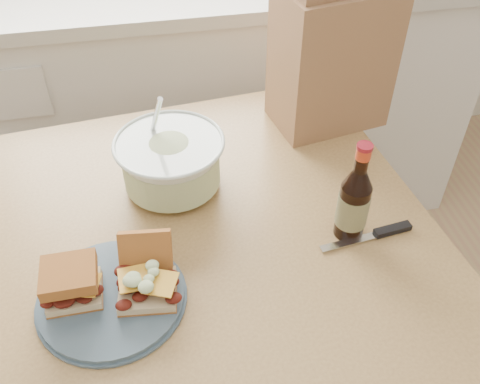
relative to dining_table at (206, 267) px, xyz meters
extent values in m
cube|color=silver|center=(-0.14, 0.97, -0.22)|extent=(2.40, 0.60, 0.90)
cube|color=tan|center=(0.00, 0.00, 0.09)|extent=(1.03, 1.03, 0.04)
cube|color=tan|center=(-0.46, 0.37, -0.30)|extent=(0.07, 0.07, 0.74)
cube|color=tan|center=(0.37, 0.46, -0.30)|extent=(0.07, 0.07, 0.74)
cylinder|color=#455B6F|center=(-0.19, -0.14, 0.12)|extent=(0.26, 0.26, 0.02)
cube|color=beige|center=(-0.25, -0.13, 0.14)|extent=(0.10, 0.09, 0.02)
cube|color=gold|center=(-0.25, -0.13, 0.17)|extent=(0.06, 0.06, 0.00)
cube|color=#A2602A|center=(-0.25, -0.13, 0.19)|extent=(0.10, 0.09, 0.03)
cube|color=beige|center=(-0.12, -0.15, 0.14)|extent=(0.11, 0.10, 0.02)
cube|color=gold|center=(-0.12, -0.15, 0.17)|extent=(0.07, 0.07, 0.00)
cube|color=#A2602A|center=(-0.12, -0.09, 0.17)|extent=(0.10, 0.08, 0.09)
cone|color=white|center=(-0.05, 0.15, 0.17)|extent=(0.23, 0.23, 0.12)
cylinder|color=beige|center=(-0.05, 0.15, 0.17)|extent=(0.21, 0.21, 0.08)
torus|color=white|center=(-0.05, 0.15, 0.23)|extent=(0.24, 0.24, 0.01)
cylinder|color=silver|center=(-0.07, 0.19, 0.27)|extent=(0.04, 0.09, 0.16)
cylinder|color=black|center=(0.29, -0.06, 0.18)|extent=(0.06, 0.06, 0.13)
cone|color=black|center=(0.29, -0.06, 0.26)|extent=(0.06, 0.06, 0.04)
cylinder|color=black|center=(0.29, -0.06, 0.31)|extent=(0.03, 0.03, 0.05)
cylinder|color=red|center=(0.29, -0.06, 0.32)|extent=(0.03, 0.03, 0.02)
cylinder|color=maroon|center=(0.29, -0.06, 0.34)|extent=(0.03, 0.03, 0.01)
cylinder|color=#2B381C|center=(0.29, -0.06, 0.18)|extent=(0.06, 0.06, 0.07)
cube|color=silver|center=(0.29, -0.09, 0.12)|extent=(0.14, 0.04, 0.00)
cube|color=black|center=(0.38, -0.07, 0.12)|extent=(0.08, 0.03, 0.01)
cube|color=#986D49|center=(0.37, 0.34, 0.29)|extent=(0.29, 0.22, 0.35)
camera|label=1|loc=(-0.07, -0.75, 0.92)|focal=40.00mm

